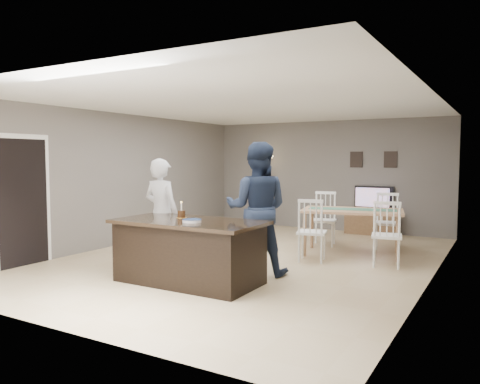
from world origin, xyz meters
The scene contains 14 objects.
floor centered at (0.00, 0.00, 0.00)m, with size 8.00×8.00×0.00m, color tan.
room_shell centered at (0.00, 0.00, 1.68)m, with size 8.00×8.00×8.00m.
kitchen_island centered at (0.00, -1.80, 0.45)m, with size 2.15×1.10×0.90m.
tv_console centered at (1.20, 3.77, 0.30)m, with size 1.20×0.40×0.60m, color brown.
television centered at (1.20, 3.84, 0.86)m, with size 0.91×0.12×0.53m, color black.
tv_screen_glow centered at (1.20, 3.76, 0.87)m, with size 0.78×0.78×0.00m, color orange.
picture_frames centered at (1.15, 3.98, 1.75)m, with size 1.10×0.02×0.38m.
doorway centered at (-2.99, -2.30, 1.26)m, with size 0.00×2.10×2.65m.
woman centered at (-0.95, -1.25, 0.89)m, with size 0.65×0.43×1.78m, color silver.
man centered at (0.61, -0.87, 1.01)m, with size 0.99×0.77×2.03m, color #1B253B.
birthday_cake centered at (-0.26, -1.63, 0.96)m, with size 0.16×0.16×0.24m.
plate_stack centered at (0.16, -1.95, 0.92)m, with size 0.27×0.27×0.04m.
dining_table centered at (1.46, 1.28, 0.70)m, with size 2.09×2.33×1.09m.
floor_lamp centered at (-1.46, 3.68, 1.43)m, with size 0.28×0.28×1.84m.
Camera 1 is at (3.93, -7.17, 1.78)m, focal length 35.00 mm.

